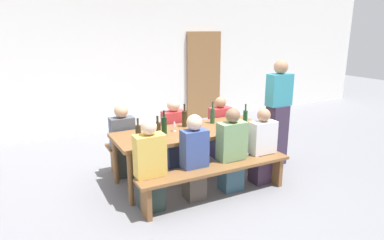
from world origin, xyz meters
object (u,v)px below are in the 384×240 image
(bench_far, at_px, (172,142))
(wine_bottle_2, at_px, (185,118))
(bench_near, at_px, (217,173))
(seated_guest_near_3, at_px, (262,148))
(wine_bottle_1, at_px, (138,132))
(standing_host, at_px, (278,114))
(seated_guest_far_0, at_px, (123,142))
(seated_guest_near_0, at_px, (150,168))
(wine_bottle_5, at_px, (212,115))
(seated_guest_near_2, at_px, (232,152))
(seated_guest_far_1, at_px, (174,135))
(wooden_door, at_px, (204,76))
(wine_glass_1, at_px, (198,121))
(tasting_table, at_px, (192,135))
(seated_guest_far_2, at_px, (220,129))
(wine_bottle_3, at_px, (158,131))
(seated_guest_near_1, at_px, (194,159))
(wine_bottle_0, at_px, (245,118))
(wine_glass_0, at_px, (174,124))
(wine_bottle_4, at_px, (164,125))

(bench_far, height_order, wine_bottle_2, wine_bottle_2)
(bench_near, relative_size, seated_guest_near_3, 1.96)
(wine_bottle_1, relative_size, standing_host, 0.17)
(bench_far, relative_size, seated_guest_far_0, 1.94)
(seated_guest_near_0, relative_size, seated_guest_near_3, 1.05)
(seated_guest_near_0, bearing_deg, wine_bottle_5, -60.13)
(wine_bottle_1, height_order, wine_bottle_5, wine_bottle_5)
(wine_bottle_5, distance_m, seated_guest_near_2, 0.83)
(wine_bottle_2, bearing_deg, seated_guest_far_1, 92.93)
(seated_guest_far_1, bearing_deg, wooden_door, 142.06)
(wine_glass_1, bearing_deg, wine_bottle_1, -175.03)
(seated_guest_far_0, bearing_deg, wine_bottle_1, 3.09)
(tasting_table, height_order, seated_guest_near_0, seated_guest_near_0)
(wine_glass_1, xyz_separation_m, seated_guest_near_3, (0.73, -0.56, -0.36))
(tasting_table, relative_size, seated_guest_near_0, 1.95)
(seated_guest_far_2, bearing_deg, wine_bottle_3, -61.49)
(wine_glass_1, relative_size, standing_host, 0.10)
(wine_bottle_5, xyz_separation_m, seated_guest_near_1, (-0.71, -0.75, -0.32))
(wine_bottle_3, bearing_deg, wine_glass_1, 16.58)
(wine_bottle_2, xyz_separation_m, seated_guest_near_2, (0.33, -0.77, -0.33))
(wine_bottle_3, bearing_deg, wine_bottle_0, 2.18)
(wine_bottle_3, bearing_deg, bench_far, 56.71)
(wine_bottle_1, bearing_deg, wooden_door, 48.87)
(bench_near, height_order, seated_guest_near_3, seated_guest_near_3)
(wine_bottle_3, xyz_separation_m, wine_bottle_5, (1.06, 0.40, -0.01))
(wine_bottle_3, xyz_separation_m, standing_host, (2.11, 0.12, -0.05))
(wine_bottle_1, xyz_separation_m, wine_glass_1, (0.93, 0.08, 0.01))
(wine_bottle_0, distance_m, wine_bottle_2, 0.91)
(tasting_table, distance_m, seated_guest_far_1, 0.58)
(wine_bottle_1, distance_m, seated_guest_near_0, 0.57)
(wine_glass_0, height_order, seated_guest_far_1, seated_guest_far_1)
(seated_guest_far_0, bearing_deg, bench_far, 99.81)
(wine_bottle_2, bearing_deg, wine_glass_1, -61.28)
(bench_near, xyz_separation_m, wine_glass_0, (-0.25, 0.78, 0.50))
(bench_near, distance_m, wine_bottle_4, 0.98)
(wine_bottle_2, bearing_deg, wine_bottle_1, -160.02)
(wine_glass_0, distance_m, seated_guest_far_0, 0.86)
(wine_glass_1, distance_m, seated_guest_far_0, 1.17)
(wine_glass_1, distance_m, seated_guest_far_2, 0.99)
(wine_bottle_1, bearing_deg, wine_bottle_2, 19.98)
(seated_guest_far_1, bearing_deg, wine_bottle_0, 49.35)
(seated_guest_near_1, relative_size, seated_guest_far_2, 1.07)
(wine_bottle_0, bearing_deg, seated_guest_far_2, 88.82)
(seated_guest_near_0, distance_m, seated_guest_far_1, 1.39)
(wine_glass_0, bearing_deg, seated_guest_far_1, 66.63)
(seated_guest_near_0, distance_m, seated_guest_near_3, 1.69)
(seated_guest_near_0, relative_size, seated_guest_far_1, 1.04)
(seated_guest_near_2, bearing_deg, wine_glass_0, 41.60)
(seated_guest_near_2, height_order, standing_host, standing_host)
(wine_bottle_4, distance_m, seated_guest_far_2, 1.43)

